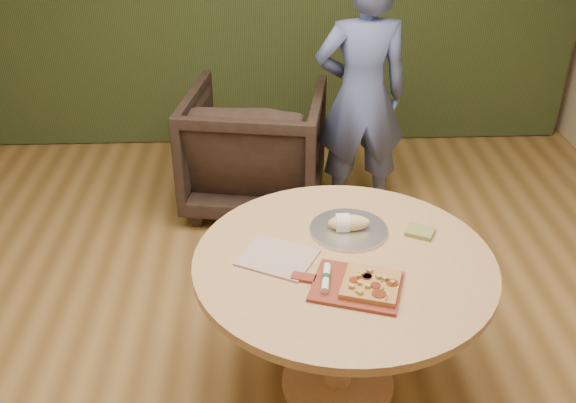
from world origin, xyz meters
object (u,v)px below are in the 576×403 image
(serving_tray, at_px, (349,230))
(bread_roll, at_px, (347,223))
(pizza_paddle, at_px, (354,286))
(pedestal_table, at_px, (343,285))
(cutlery_roll, at_px, (326,278))
(armchair, at_px, (255,143))
(flatbread_pizza, at_px, (371,284))
(person_standing, at_px, (361,97))

(serving_tray, relative_size, bread_roll, 1.84)
(pizza_paddle, bearing_deg, pedestal_table, 112.31)
(cutlery_roll, height_order, serving_tray, cutlery_roll)
(pizza_paddle, distance_m, armchair, 2.06)
(cutlery_roll, bearing_deg, bread_roll, 80.32)
(bread_roll, xyz_separation_m, armchair, (-0.43, 1.58, -0.33))
(pedestal_table, xyz_separation_m, flatbread_pizza, (0.08, -0.22, 0.17))
(pizza_paddle, height_order, serving_tray, serving_tray)
(pizza_paddle, relative_size, armchair, 0.51)
(armchair, bearing_deg, flatbread_pizza, 112.66)
(pizza_paddle, relative_size, flatbread_pizza, 1.72)
(pizza_paddle, distance_m, person_standing, 1.89)
(flatbread_pizza, distance_m, serving_tray, 0.43)
(cutlery_roll, distance_m, person_standing, 1.88)
(pizza_paddle, xyz_separation_m, person_standing, (0.29, 1.86, 0.08))
(pedestal_table, xyz_separation_m, pizza_paddle, (0.02, -0.20, 0.15))
(cutlery_roll, xyz_separation_m, bread_roll, (0.13, 0.39, 0.01))
(serving_tray, xyz_separation_m, person_standing, (0.26, 1.45, 0.08))
(pizza_paddle, bearing_deg, serving_tray, 103.64)
(cutlery_roll, relative_size, armchair, 0.21)
(pizza_paddle, height_order, person_standing, person_standing)
(pizza_paddle, bearing_deg, armchair, 119.26)
(armchair, distance_m, person_standing, 0.80)
(flatbread_pizza, xyz_separation_m, serving_tray, (-0.03, 0.43, -0.02))
(pizza_paddle, distance_m, flatbread_pizza, 0.07)
(pizza_paddle, relative_size, person_standing, 0.28)
(pedestal_table, bearing_deg, flatbread_pizza, -69.92)
(pedestal_table, bearing_deg, cutlery_roll, -118.66)
(pedestal_table, relative_size, cutlery_roll, 6.53)
(pedestal_table, relative_size, armchair, 1.39)
(armchair, bearing_deg, serving_tray, 114.95)
(pedestal_table, xyz_separation_m, person_standing, (0.30, 1.66, 0.23))
(flatbread_pizza, height_order, cutlery_roll, flatbread_pizza)
(pizza_paddle, xyz_separation_m, flatbread_pizza, (0.06, -0.02, 0.02))
(pizza_paddle, bearing_deg, bread_roll, 104.86)
(cutlery_roll, bearing_deg, person_standing, 86.86)
(pedestal_table, height_order, cutlery_roll, cutlery_roll)
(pizza_paddle, bearing_deg, person_standing, 98.93)
(pedestal_table, xyz_separation_m, armchair, (-0.39, 1.79, -0.14))
(pizza_paddle, bearing_deg, flatbread_pizza, 2.34)
(serving_tray, bearing_deg, pizza_paddle, -94.00)
(serving_tray, relative_size, armchair, 0.38)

